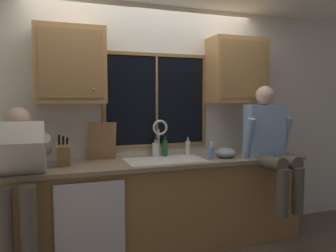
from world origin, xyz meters
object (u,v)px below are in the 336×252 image
(person_standing, at_px, (17,175))
(knife_block, at_px, (63,155))
(person_sitting_on_counter, at_px, (270,141))
(bottle_tall_clear, at_px, (188,148))
(cutting_board, at_px, (102,141))
(soap_dispenser, at_px, (211,153))
(bottle_green_glass, at_px, (165,148))
(mixing_bowl, at_px, (226,153))
(bottle_amber_small, at_px, (156,149))

(person_standing, height_order, knife_block, person_standing)
(person_sitting_on_counter, bearing_deg, knife_block, 172.08)
(person_sitting_on_counter, distance_m, bottle_tall_clear, 0.87)
(person_standing, height_order, cutting_board, person_standing)
(person_standing, bearing_deg, soap_dispenser, 5.04)
(person_standing, height_order, bottle_tall_clear, person_standing)
(bottle_green_glass, distance_m, bottle_tall_clear, 0.26)
(person_sitting_on_counter, distance_m, soap_dispenser, 0.63)
(bottle_green_glass, relative_size, bottle_tall_clear, 1.10)
(mixing_bowl, distance_m, bottle_tall_clear, 0.42)
(knife_block, relative_size, mixing_bowl, 1.47)
(person_sitting_on_counter, xyz_separation_m, mixing_bowl, (-0.41, 0.19, -0.13))
(bottle_tall_clear, bearing_deg, person_sitting_on_counter, -31.33)
(mixing_bowl, distance_m, bottle_green_glass, 0.65)
(person_standing, bearing_deg, knife_block, 38.27)
(bottle_green_glass, bearing_deg, bottle_amber_small, 171.07)
(knife_block, distance_m, bottle_amber_small, 0.98)
(cutting_board, bearing_deg, mixing_bowl, -12.88)
(bottle_green_glass, xyz_separation_m, bottle_tall_clear, (0.26, -0.02, -0.01))
(cutting_board, relative_size, bottle_tall_clear, 1.87)
(bottle_green_glass, bearing_deg, person_standing, -161.67)
(knife_block, bearing_deg, bottle_tall_clear, 7.10)
(mixing_bowl, bearing_deg, cutting_board, 167.12)
(mixing_bowl, bearing_deg, knife_block, 176.68)
(bottle_tall_clear, bearing_deg, soap_dispenser, -64.93)
(cutting_board, height_order, soap_dispenser, cutting_board)
(bottle_amber_small, bearing_deg, mixing_bowl, -22.98)
(person_sitting_on_counter, height_order, soap_dispenser, person_sitting_on_counter)
(person_sitting_on_counter, relative_size, bottle_amber_small, 6.35)
(person_standing, relative_size, soap_dispenser, 8.26)
(cutting_board, height_order, mixing_bowl, cutting_board)
(cutting_board, bearing_deg, soap_dispenser, -16.80)
(knife_block, bearing_deg, cutting_board, 26.72)
(mixing_bowl, xyz_separation_m, bottle_amber_small, (-0.69, 0.29, 0.03))
(cutting_board, xyz_separation_m, bottle_amber_small, (0.57, 0.00, -0.11))
(soap_dispenser, bearing_deg, bottle_amber_small, 146.71)
(cutting_board, distance_m, soap_dispenser, 1.13)
(knife_block, bearing_deg, soap_dispenser, -5.10)
(mixing_bowl, height_order, bottle_green_glass, bottle_green_glass)
(mixing_bowl, relative_size, bottle_green_glass, 0.95)
(person_sitting_on_counter, xyz_separation_m, bottle_amber_small, (-1.10, 0.48, -0.10))
(mixing_bowl, relative_size, bottle_tall_clear, 1.04)
(soap_dispenser, relative_size, bottle_tall_clear, 0.85)
(person_standing, height_order, person_sitting_on_counter, person_sitting_on_counter)
(bottle_tall_clear, bearing_deg, mixing_bowl, -38.17)
(soap_dispenser, distance_m, bottle_green_glass, 0.51)
(soap_dispenser, xyz_separation_m, bottle_green_glass, (-0.40, 0.31, 0.03))
(bottle_green_glass, height_order, bottle_tall_clear, bottle_green_glass)
(soap_dispenser, bearing_deg, person_standing, -174.96)
(soap_dispenser, distance_m, bottle_tall_clear, 0.33)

